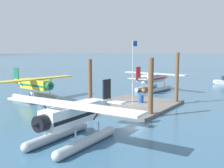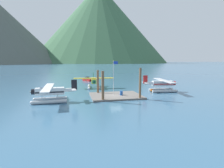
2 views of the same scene
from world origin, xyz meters
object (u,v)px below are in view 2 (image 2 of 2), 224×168
Objects in this scene: flagpole at (114,74)px; boat_red_open_north at (87,80)px; seaplane_yellow_bow_left at (94,82)px; fuel_drum at (121,93)px; seaplane_white_port_aft at (50,93)px; seaplane_silver_stbd_fwd at (163,85)px; mooring_buoy at (152,90)px.

flagpole reaches higher than boat_red_open_north.
boat_red_open_north is at bearing 91.37° from seaplane_yellow_bow_left.
boat_red_open_north is (-0.39, 16.39, -1.09)m from seaplane_yellow_bow_left.
flagpole is 7.90× the size of fuel_drum.
seaplane_silver_stbd_fwd is (24.38, 5.34, 0.00)m from seaplane_white_port_aft.
flagpole is at bearing -159.91° from mooring_buoy.
fuel_drum is 13.25m from seaplane_yellow_bow_left.
fuel_drum is 0.20× the size of boat_red_open_north.
seaplane_white_port_aft and seaplane_yellow_bow_left have the same top height.
fuel_drum is at bearing -8.05° from flagpole.
fuel_drum is 13.58m from seaplane_white_port_aft.
seaplane_silver_stbd_fwd is 17.57m from seaplane_yellow_bow_left.
boat_red_open_north is at bearing 95.92° from flagpole.
flagpole is 0.67× the size of seaplane_white_port_aft.
flagpole is 29.20m from boat_red_open_north.
flagpole is 1.59× the size of boat_red_open_north.
mooring_buoy is 28.24m from boat_red_open_north.
fuel_drum is 0.08× the size of seaplane_yellow_bow_left.
fuel_drum is 11.53m from seaplane_silver_stbd_fwd.
mooring_buoy is 22.59m from seaplane_white_port_aft.
seaplane_yellow_bow_left is (-4.08, 12.58, 0.84)m from fuel_drum.
boat_red_open_north is (-12.88, 25.14, 0.13)m from mooring_buoy.
flagpole is at bearing -84.08° from boat_red_open_north.
flagpole is at bearing -78.16° from seaplane_yellow_bow_left.
fuel_drum is (1.48, -0.21, -3.82)m from flagpole.
seaplane_yellow_bow_left reaches higher than mooring_buoy.
boat_red_open_north is at bearing 117.12° from mooring_buoy.
seaplane_white_port_aft is at bearing -170.24° from flagpole.
seaplane_white_port_aft is at bearing -122.95° from seaplane_yellow_bow_left.
boat_red_open_north reaches higher than fuel_drum.
fuel_drum is 1.24× the size of mooring_buoy.
seaplane_white_port_aft and seaplane_silver_stbd_fwd have the same top height.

